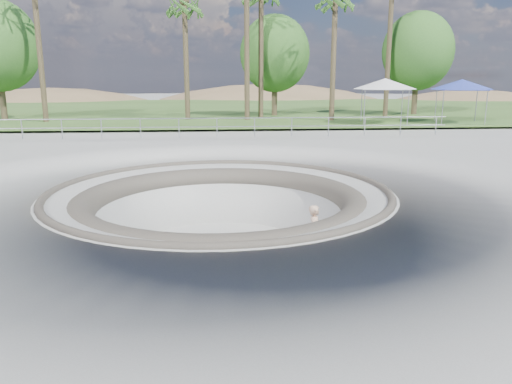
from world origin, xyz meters
TOP-DOWN VIEW (x-y plane):
  - ground at (0.00, 0.00)m, footprint 180.00×180.00m
  - skate_bowl at (0.00, 0.00)m, footprint 14.00×14.00m
  - grass_strip at (0.00, 34.00)m, footprint 180.00×36.00m
  - distant_hills at (3.78, 57.17)m, footprint 103.20×45.00m
  - safety_railing at (0.00, 12.00)m, footprint 25.00×0.06m
  - skateboard at (2.69, -1.14)m, footprint 0.94×0.40m
  - skater at (2.69, -1.14)m, footprint 0.57×0.69m
  - canopy_white at (11.06, 18.00)m, footprint 5.62×5.62m
  - canopy_blue at (16.28, 18.00)m, footprint 5.44×5.44m
  - palm_b at (-2.04, 22.00)m, footprint 2.60×2.60m
  - palm_e at (8.13, 20.42)m, footprint 2.60×2.60m
  - bushy_tree_mid at (4.63, 25.22)m, footprint 5.40×4.91m
  - bushy_tree_right at (16.12, 25.39)m, footprint 5.67×5.15m

SIDE VIEW (x-z plane):
  - distant_hills at x=3.78m, z-range -21.32..7.28m
  - skate_bowl at x=0.00m, z-range -3.88..0.22m
  - skateboard at x=2.69m, z-range -1.87..-1.78m
  - skater at x=2.69m, z-range -1.81..-0.20m
  - ground at x=0.00m, z-range 0.00..0.00m
  - grass_strip at x=0.00m, z-range 0.16..0.28m
  - safety_railing at x=0.00m, z-range 0.18..1.20m
  - canopy_blue at x=16.28m, z-range 1.35..4.20m
  - canopy_white at x=11.06m, z-range 1.37..4.28m
  - bushy_tree_mid at x=4.63m, z-range 1.11..8.90m
  - bushy_tree_right at x=16.12m, z-range 1.15..9.33m
  - palm_b at x=-2.04m, z-range 3.39..12.38m
  - palm_e at x=8.13m, z-range 3.52..12.83m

